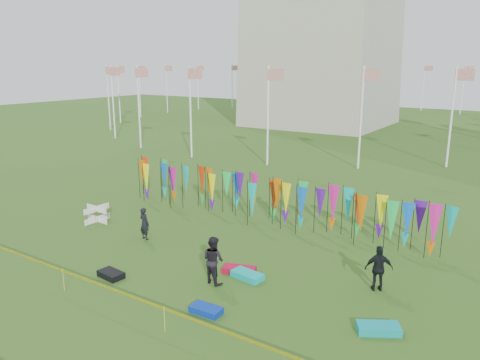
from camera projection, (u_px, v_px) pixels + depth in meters
The scene contains 13 objects.
ground at pixel (147, 280), 18.11m from camera, with size 160.00×160.00×0.00m, color #305217.
flagpole_ring at pixel (321, 95), 63.50m from camera, with size 57.40×56.16×8.00m.
banner_row at pixel (263, 195), 24.34m from camera, with size 18.64×0.64×2.40m.
caution_tape_near at pixel (94, 283), 16.17m from camera, with size 26.00×0.02×0.90m.
box_kite at pixel (97, 214), 24.64m from camera, with size 0.82×0.82×0.91m.
person_left at pixel (144, 223), 22.19m from camera, with size 0.57×0.42×1.56m, color black.
person_mid at pixel (213, 260), 17.73m from camera, with size 0.90×0.56×1.86m, color black.
person_right at pixel (379, 268), 17.13m from camera, with size 1.02×0.58×1.74m, color black.
kite_bag_turquoise at pixel (247, 275), 18.25m from camera, with size 1.26×0.63×0.25m, color #0CB5B3.
kite_bag_blue at pixel (206, 310), 15.73m from camera, with size 1.07×0.56×0.23m, color #0A31A7.
kite_bag_red at pixel (239, 270), 18.76m from camera, with size 1.31×0.60×0.24m, color #B20B2C.
kite_bag_black at pixel (111, 274), 18.35m from camera, with size 1.05×0.61×0.24m, color black.
kite_bag_teal at pixel (379, 328), 14.61m from camera, with size 1.32×0.63×0.25m, color #0B9AA0.
Camera 1 is at (12.16, -11.89, 8.18)m, focal length 35.00 mm.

